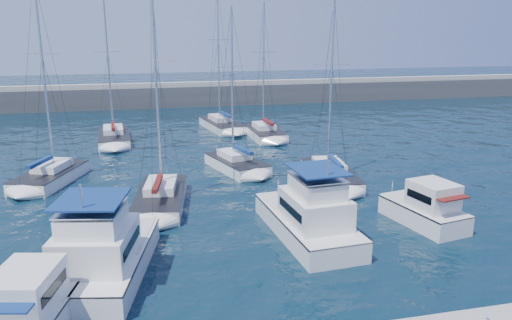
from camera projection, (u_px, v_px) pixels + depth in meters
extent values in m
plane|color=black|center=(229.00, 242.00, 27.67)|extent=(220.00, 220.00, 0.00)
cube|color=#424244|center=(169.00, 99.00, 76.34)|extent=(160.00, 6.00, 4.00)
cube|color=gray|center=(168.00, 84.00, 75.78)|extent=(160.00, 1.20, 0.50)
cube|color=silver|center=(40.00, 316.00, 19.87)|extent=(3.86, 6.74, 1.60)
cube|color=#262628|center=(38.00, 299.00, 19.68)|extent=(3.91, 6.76, 0.08)
cube|color=silver|center=(27.00, 289.00, 18.71)|extent=(2.72, 3.34, 1.60)
cube|color=black|center=(26.00, 288.00, 18.69)|extent=(2.62, 2.78, 0.45)
cube|color=navy|center=(11.00, 299.00, 17.51)|extent=(2.37, 2.34, 0.07)
cube|color=white|center=(105.00, 266.00, 23.98)|extent=(5.44, 9.04, 1.60)
cube|color=#262628|center=(104.00, 252.00, 23.79)|extent=(5.52, 9.05, 0.08)
cube|color=white|center=(96.00, 245.00, 22.57)|extent=(3.94, 4.49, 1.60)
cube|color=black|center=(96.00, 243.00, 22.55)|extent=(3.84, 3.74, 0.45)
cube|color=white|center=(93.00, 221.00, 22.06)|extent=(3.07, 3.21, 0.90)
cube|color=navy|center=(91.00, 199.00, 21.80)|extent=(3.46, 3.66, 0.08)
cube|color=silver|center=(306.00, 228.00, 28.56)|extent=(3.99, 9.04, 1.60)
cube|color=#262628|center=(307.00, 216.00, 28.37)|extent=(4.05, 9.05, 0.08)
cube|color=silver|center=(315.00, 208.00, 27.16)|extent=(3.15, 4.28, 1.60)
cube|color=black|center=(315.00, 207.00, 27.14)|extent=(3.15, 3.47, 0.45)
cube|color=silver|center=(317.00, 187.00, 26.65)|extent=(2.49, 3.02, 0.90)
cube|color=navy|center=(318.00, 169.00, 26.40)|extent=(2.81, 3.45, 0.08)
cube|color=silver|center=(423.00, 217.00, 30.20)|extent=(3.48, 5.78, 1.60)
cube|color=#262628|center=(424.00, 206.00, 30.01)|extent=(3.53, 5.79, 0.08)
cube|color=silver|center=(433.00, 195.00, 29.21)|extent=(2.56, 2.86, 1.60)
cube|color=black|center=(433.00, 194.00, 29.19)|extent=(2.51, 2.38, 0.45)
cube|color=#541410|center=(446.00, 196.00, 28.26)|extent=(2.28, 2.00, 0.07)
cube|color=white|center=(50.00, 179.00, 38.13)|extent=(5.22, 7.63, 1.30)
cube|color=#262628|center=(49.00, 171.00, 37.97)|extent=(5.28, 7.65, 0.06)
cube|color=white|center=(52.00, 166.00, 38.31)|extent=(2.88, 3.55, 0.55)
cylinder|color=silver|center=(44.00, 73.00, 36.75)|extent=(0.18, 0.18, 13.72)
cylinder|color=silver|center=(41.00, 164.00, 36.74)|extent=(1.31, 3.34, 0.12)
cube|color=navy|center=(40.00, 162.00, 36.60)|extent=(1.41, 3.09, 0.28)
cube|color=silver|center=(161.00, 201.00, 33.31)|extent=(4.13, 8.12, 1.30)
cube|color=#262628|center=(160.00, 192.00, 33.15)|extent=(4.19, 8.12, 0.06)
cube|color=silver|center=(161.00, 185.00, 33.53)|extent=(2.44, 3.65, 0.55)
cylinder|color=silver|center=(156.00, 82.00, 32.04)|extent=(0.18, 0.18, 13.40)
cylinder|color=silver|center=(158.00, 185.00, 31.80)|extent=(0.70, 3.85, 0.12)
cube|color=#541410|center=(157.00, 183.00, 31.67)|extent=(0.87, 3.50, 0.28)
cube|color=white|center=(237.00, 166.00, 41.61)|extent=(4.65, 7.22, 1.30)
cube|color=#262628|center=(237.00, 159.00, 41.45)|extent=(4.71, 7.23, 0.06)
cube|color=white|center=(234.00, 154.00, 41.72)|extent=(2.63, 3.33, 0.55)
cylinder|color=silver|center=(232.00, 81.00, 40.37)|extent=(0.18, 0.18, 11.72)
cylinder|color=silver|center=(242.00, 152.00, 40.38)|extent=(1.05, 3.24, 0.12)
cube|color=navy|center=(243.00, 150.00, 40.26)|extent=(1.18, 2.98, 0.28)
cube|color=white|center=(330.00, 178.00, 38.44)|extent=(4.01, 8.03, 1.30)
cube|color=#262628|center=(330.00, 170.00, 38.28)|extent=(4.07, 8.04, 0.06)
cube|color=white|center=(329.00, 164.00, 38.66)|extent=(2.41, 3.59, 0.55)
cylinder|color=silver|center=(331.00, 81.00, 37.30)|extent=(0.18, 0.18, 12.33)
cylinder|color=silver|center=(335.00, 163.00, 36.94)|extent=(0.59, 3.84, 0.12)
cube|color=navy|center=(335.00, 161.00, 36.81)|extent=(0.77, 3.49, 0.28)
cube|color=white|center=(114.00, 139.00, 51.72)|extent=(3.46, 8.62, 1.30)
cube|color=#262628|center=(113.00, 133.00, 51.56)|extent=(3.52, 8.63, 0.06)
cube|color=white|center=(113.00, 129.00, 51.97)|extent=(2.15, 3.81, 0.55)
cylinder|color=silver|center=(108.00, 65.00, 50.56)|extent=(0.18, 0.18, 12.84)
cylinder|color=silver|center=(113.00, 127.00, 50.16)|extent=(0.35, 4.24, 0.12)
cube|color=#541410|center=(113.00, 126.00, 50.03)|extent=(0.56, 3.83, 0.28)
cube|color=silver|center=(222.00, 127.00, 58.36)|extent=(4.42, 8.70, 1.30)
cube|color=#262628|center=(222.00, 121.00, 58.20)|extent=(4.48, 8.71, 0.06)
cube|color=silver|center=(220.00, 118.00, 58.58)|extent=(2.59, 3.91, 0.55)
cylinder|color=silver|center=(218.00, 53.00, 56.93)|extent=(0.18, 0.18, 14.59)
cylinder|color=silver|center=(225.00, 116.00, 56.87)|extent=(0.80, 4.11, 0.12)
cube|color=navy|center=(226.00, 114.00, 56.74)|extent=(0.96, 3.74, 0.28)
cube|color=white|center=(265.00, 135.00, 53.71)|extent=(3.24, 7.17, 1.30)
cube|color=#262628|center=(265.00, 129.00, 53.55)|extent=(3.30, 7.17, 0.06)
cube|color=white|center=(264.00, 126.00, 53.88)|extent=(2.05, 3.16, 0.55)
cylinder|color=silver|center=(264.00, 64.00, 52.45)|extent=(0.18, 0.18, 12.66)
cylinder|color=silver|center=(268.00, 123.00, 52.34)|extent=(0.24, 3.54, 0.12)
cube|color=#541410|center=(268.00, 122.00, 52.21)|extent=(0.46, 3.19, 0.28)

